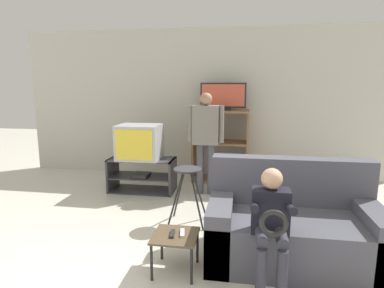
{
  "coord_description": "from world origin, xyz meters",
  "views": [
    {
      "loc": [
        0.8,
        -1.8,
        1.63
      ],
      "look_at": [
        0.16,
        2.12,
        0.9
      ],
      "focal_mm": 30.0,
      "sensor_mm": 36.0,
      "label": 1
    }
  ],
  "objects_px": {
    "remote_control_black": "(172,234)",
    "couch": "(292,228)",
    "person_standing_adult": "(206,134)",
    "tv_stand": "(142,175)",
    "snack_table": "(175,240)",
    "media_shelf": "(220,145)",
    "folding_stool": "(188,180)",
    "television_flat": "(223,97)",
    "television_main": "(140,142)",
    "remote_control_white": "(182,233)",
    "person_seated_child": "(271,220)"
  },
  "relations": [
    {
      "from": "tv_stand",
      "to": "snack_table",
      "type": "height_order",
      "value": "tv_stand"
    },
    {
      "from": "tv_stand",
      "to": "snack_table",
      "type": "distance_m",
      "value": 2.29
    },
    {
      "from": "television_main",
      "to": "remote_control_black",
      "type": "relative_size",
      "value": 4.4
    },
    {
      "from": "television_flat",
      "to": "tv_stand",
      "type": "bearing_deg",
      "value": -148.3
    },
    {
      "from": "remote_control_black",
      "to": "person_seated_child",
      "type": "distance_m",
      "value": 0.86
    },
    {
      "from": "snack_table",
      "to": "person_standing_adult",
      "type": "height_order",
      "value": "person_standing_adult"
    },
    {
      "from": "person_seated_child",
      "to": "couch",
      "type": "bearing_deg",
      "value": 63.98
    },
    {
      "from": "tv_stand",
      "to": "couch",
      "type": "relative_size",
      "value": 0.65
    },
    {
      "from": "person_standing_adult",
      "to": "remote_control_white",
      "type": "bearing_deg",
      "value": -88.71
    },
    {
      "from": "tv_stand",
      "to": "remote_control_black",
      "type": "xyz_separation_m",
      "value": [
        0.95,
        -2.08,
        0.1
      ]
    },
    {
      "from": "snack_table",
      "to": "person_standing_adult",
      "type": "bearing_deg",
      "value": 89.69
    },
    {
      "from": "person_seated_child",
      "to": "person_standing_adult",
      "type": "bearing_deg",
      "value": 109.36
    },
    {
      "from": "media_shelf",
      "to": "remote_control_white",
      "type": "height_order",
      "value": "media_shelf"
    },
    {
      "from": "snack_table",
      "to": "person_standing_adult",
      "type": "xyz_separation_m",
      "value": [
        0.01,
        2.11,
        0.62
      ]
    },
    {
      "from": "remote_control_black",
      "to": "remote_control_white",
      "type": "bearing_deg",
      "value": 11.86
    },
    {
      "from": "remote_control_black",
      "to": "remote_control_white",
      "type": "relative_size",
      "value": 1.0
    },
    {
      "from": "folding_stool",
      "to": "remote_control_black",
      "type": "distance_m",
      "value": 1.04
    },
    {
      "from": "tv_stand",
      "to": "snack_table",
      "type": "relative_size",
      "value": 2.58
    },
    {
      "from": "remote_control_white",
      "to": "person_standing_adult",
      "type": "xyz_separation_m",
      "value": [
        -0.05,
        2.08,
        0.56
      ]
    },
    {
      "from": "snack_table",
      "to": "couch",
      "type": "bearing_deg",
      "value": 19.97
    },
    {
      "from": "television_main",
      "to": "couch",
      "type": "bearing_deg",
      "value": -39.65
    },
    {
      "from": "couch",
      "to": "person_standing_adult",
      "type": "height_order",
      "value": "person_standing_adult"
    },
    {
      "from": "folding_stool",
      "to": "remote_control_white",
      "type": "distance_m",
      "value": 1.02
    },
    {
      "from": "media_shelf",
      "to": "person_standing_adult",
      "type": "distance_m",
      "value": 0.79
    },
    {
      "from": "tv_stand",
      "to": "remote_control_black",
      "type": "height_order",
      "value": "tv_stand"
    },
    {
      "from": "television_main",
      "to": "television_flat",
      "type": "height_order",
      "value": "television_flat"
    },
    {
      "from": "television_main",
      "to": "person_standing_adult",
      "type": "distance_m",
      "value": 1.02
    },
    {
      "from": "person_seated_child",
      "to": "tv_stand",
      "type": "bearing_deg",
      "value": 128.85
    },
    {
      "from": "media_shelf",
      "to": "folding_stool",
      "type": "xyz_separation_m",
      "value": [
        -0.25,
        -1.8,
        -0.09
      ]
    },
    {
      "from": "television_main",
      "to": "couch",
      "type": "distance_m",
      "value": 2.68
    },
    {
      "from": "remote_control_black",
      "to": "couch",
      "type": "relative_size",
      "value": 0.09
    },
    {
      "from": "media_shelf",
      "to": "remote_control_white",
      "type": "distance_m",
      "value": 2.81
    },
    {
      "from": "television_main",
      "to": "snack_table",
      "type": "height_order",
      "value": "television_main"
    },
    {
      "from": "television_flat",
      "to": "snack_table",
      "type": "distance_m",
      "value": 3.03
    },
    {
      "from": "media_shelf",
      "to": "television_flat",
      "type": "relative_size",
      "value": 1.62
    },
    {
      "from": "folding_stool",
      "to": "couch",
      "type": "relative_size",
      "value": 0.44
    },
    {
      "from": "remote_control_black",
      "to": "person_standing_adult",
      "type": "height_order",
      "value": "person_standing_adult"
    },
    {
      "from": "media_shelf",
      "to": "snack_table",
      "type": "xyz_separation_m",
      "value": [
        -0.18,
        -2.82,
        -0.32
      ]
    },
    {
      "from": "couch",
      "to": "remote_control_white",
      "type": "bearing_deg",
      "value": -160.1
    },
    {
      "from": "remote_control_white",
      "to": "couch",
      "type": "height_order",
      "value": "couch"
    },
    {
      "from": "television_flat",
      "to": "folding_stool",
      "type": "bearing_deg",
      "value": -98.95
    },
    {
      "from": "media_shelf",
      "to": "remote_control_black",
      "type": "height_order",
      "value": "media_shelf"
    },
    {
      "from": "television_main",
      "to": "person_standing_adult",
      "type": "bearing_deg",
      "value": 2.39
    },
    {
      "from": "tv_stand",
      "to": "remote_control_white",
      "type": "relative_size",
      "value": 6.98
    },
    {
      "from": "snack_table",
      "to": "remote_control_black",
      "type": "bearing_deg",
      "value": -167.02
    },
    {
      "from": "television_main",
      "to": "folding_stool",
      "type": "height_order",
      "value": "television_main"
    },
    {
      "from": "television_main",
      "to": "snack_table",
      "type": "xyz_separation_m",
      "value": [
        0.99,
        -2.06,
        -0.48
      ]
    },
    {
      "from": "person_standing_adult",
      "to": "television_main",
      "type": "bearing_deg",
      "value": -177.61
    },
    {
      "from": "tv_stand",
      "to": "television_flat",
      "type": "relative_size",
      "value": 1.33
    },
    {
      "from": "tv_stand",
      "to": "person_standing_adult",
      "type": "distance_m",
      "value": 1.19
    }
  ]
}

